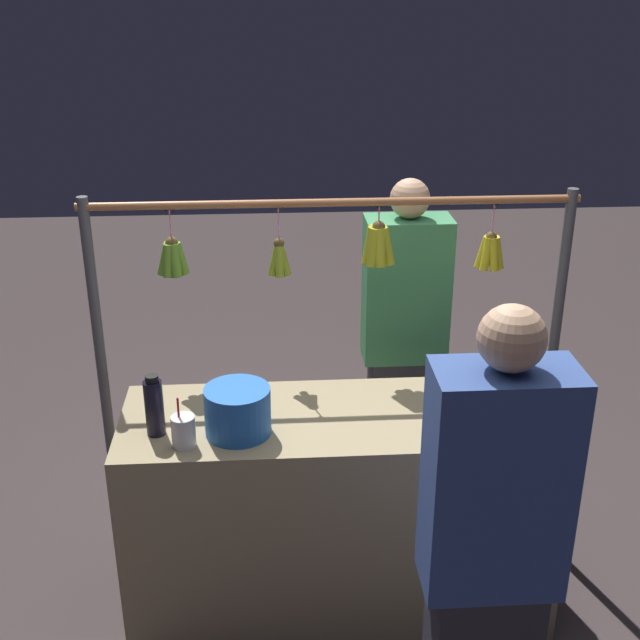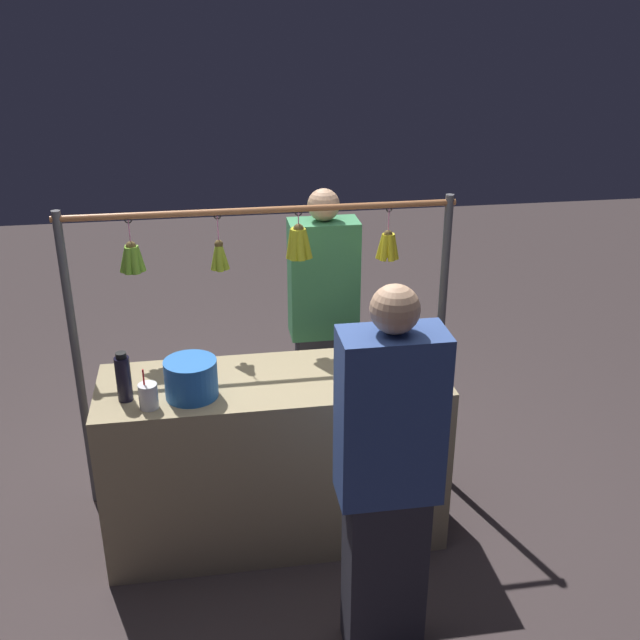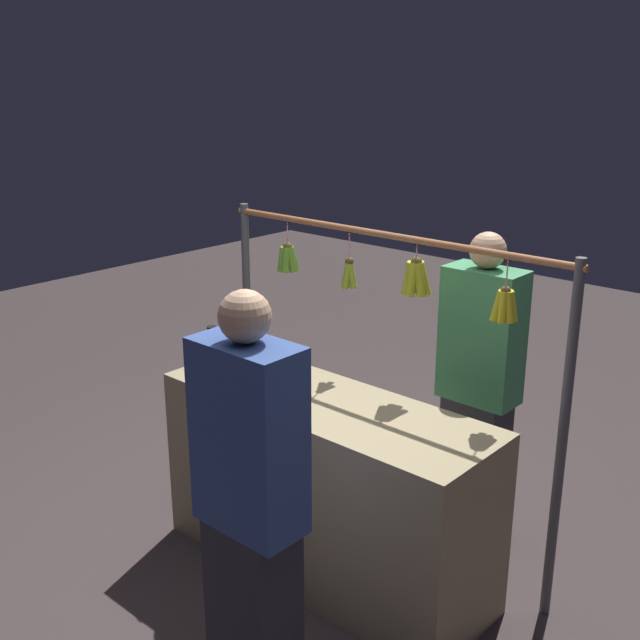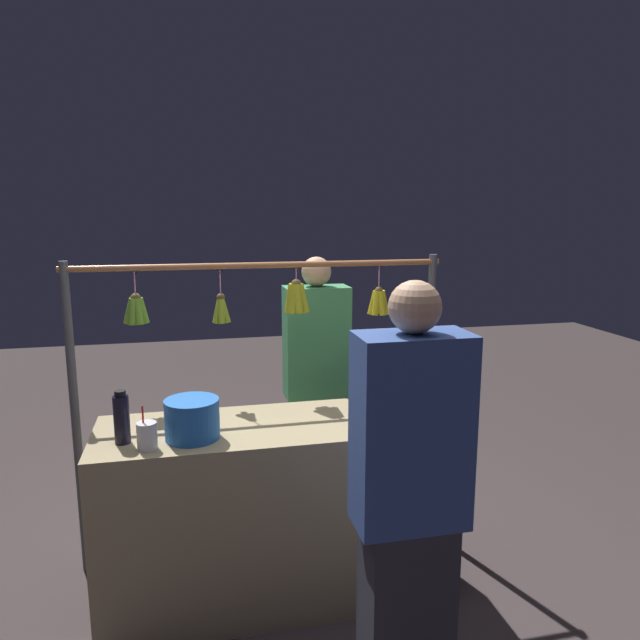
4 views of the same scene
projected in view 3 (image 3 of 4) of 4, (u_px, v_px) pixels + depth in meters
name	position (u px, v px, depth m)	size (l,w,h in m)	color
ground_plane	(325.00, 567.00, 3.85)	(12.00, 12.00, 0.00)	#3F3435
market_counter	(326.00, 487.00, 3.71)	(1.66, 0.58, 0.89)	tan
display_rack	(383.00, 325.00, 3.78)	(1.98, 0.14, 1.64)	#4C4C51
water_bottle	(213.00, 350.00, 3.90)	(0.07, 0.07, 0.24)	black
blue_bucket	(252.00, 369.00, 3.71)	(0.24, 0.24, 0.18)	blue
drink_cup	(214.00, 370.00, 3.79)	(0.09, 0.09, 0.19)	silver
vendor_person	(478.00, 393.00, 3.90)	(0.38, 0.21, 1.62)	#2D2D38
customer_person	(251.00, 516.00, 2.78)	(0.39, 0.21, 1.66)	#2D2D38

